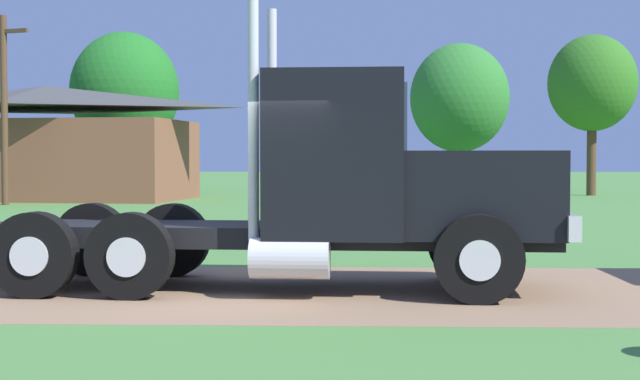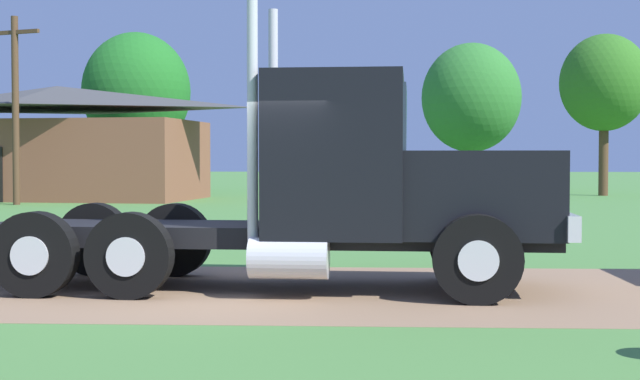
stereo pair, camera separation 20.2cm
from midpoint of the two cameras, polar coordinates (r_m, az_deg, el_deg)
The scene contains 8 objects.
ground_plane at distance 12.37m, azimuth -5.70°, elevation -6.29°, with size 200.00×200.00×0.00m, color #4C833D.
dirt_track at distance 12.37m, azimuth -5.70°, elevation -6.28°, with size 120.00×5.15×0.01m, color #937254.
truck_foreground_white at distance 12.29m, azimuth 1.17°, elevation 0.00°, with size 7.95×2.88×3.95m.
shed_building at distance 40.39m, azimuth -16.97°, elevation 2.74°, with size 13.01×7.83×4.84m.
utility_pole_far at distance 36.16m, azimuth -19.39°, elevation 5.12°, with size 2.13×0.84×7.10m.
tree_mid at distance 47.95m, azimuth -12.29°, elevation 6.06°, with size 5.55×5.55×8.23m.
tree_right at distance 51.36m, azimuth 8.65°, elevation 5.74°, with size 5.51×5.51×8.14m.
tree_far_right at distance 44.55m, azimuth 16.62°, elevation 6.42°, with size 4.11×4.11×7.53m.
Camera 1 is at (1.51, -12.14, 1.80)m, focal length 50.92 mm.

